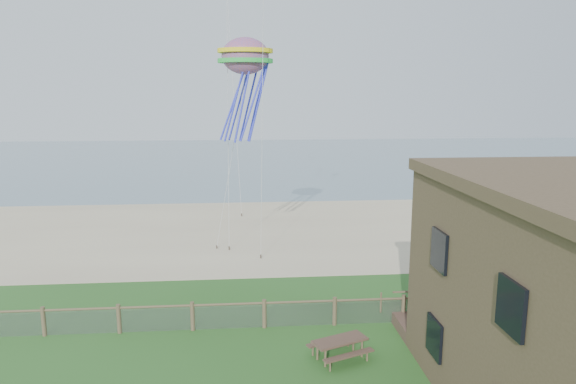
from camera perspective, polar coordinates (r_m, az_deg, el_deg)
name	(u,v)px	position (r m, az deg, el deg)	size (l,w,h in m)	color
sand_beach	(256,230)	(37.58, -3.58, -4.27)	(72.00, 20.00, 0.02)	tan
ocean	(250,158)	(80.90, -4.28, 3.76)	(160.00, 68.00, 0.02)	slate
chainlink_fence	(264,315)	(22.28, -2.64, -13.53)	(36.20, 0.20, 1.25)	brown
motel_deck	(571,321)	(25.49, 28.93, -12.44)	(15.00, 2.00, 0.50)	brown
picnic_table	(340,347)	(20.08, 5.77, -16.80)	(2.05, 1.55, 0.87)	brown
octopus_kite	(246,86)	(28.98, -4.72, 11.67)	(3.04, 2.14, 6.25)	#F54C26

